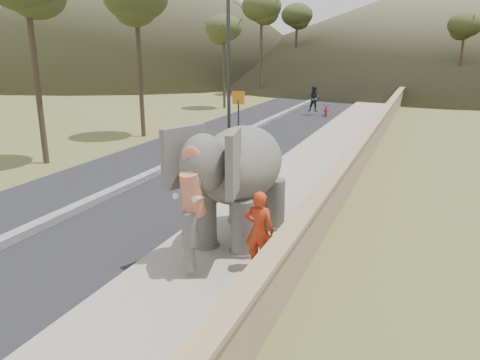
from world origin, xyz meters
TOP-DOWN VIEW (x-y plane):
  - ground at (0.00, 0.00)m, footprint 160.00×160.00m
  - road at (-5.00, 10.00)m, footprint 7.00×120.00m
  - median at (-5.00, 10.00)m, footprint 0.35×120.00m
  - walkway at (0.00, 10.00)m, footprint 3.00×120.00m
  - parapet at (1.65, 10.00)m, footprint 0.30×120.00m
  - lamppost at (-4.69, 13.85)m, footprint 1.76×0.36m
  - signboard at (-4.50, 13.83)m, footprint 0.60×0.08m
  - hill_far at (5.00, 70.00)m, footprint 80.00×80.00m
  - elephant_and_man at (0.02, 2.91)m, footprint 2.34×3.93m
  - motorcyclist at (-2.79, 23.65)m, footprint 1.73×1.65m
  - trees at (-2.55, 30.04)m, footprint 47.96×43.02m

SIDE VIEW (x-z plane):
  - ground at x=0.00m, z-range 0.00..0.00m
  - road at x=-5.00m, z-range 0.00..0.03m
  - walkway at x=0.00m, z-range 0.00..0.15m
  - median at x=-5.00m, z-range 0.00..0.22m
  - parapet at x=1.65m, z-range 0.00..1.10m
  - motorcyclist at x=-2.79m, z-range -0.18..1.76m
  - elephant_and_man at x=0.02m, z-range 0.14..2.88m
  - signboard at x=-4.50m, z-range 0.44..2.84m
  - trees at x=-2.55m, z-range -0.63..8.62m
  - lamppost at x=-4.69m, z-range 0.87..8.87m
  - hill_far at x=5.00m, z-range 0.00..14.00m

